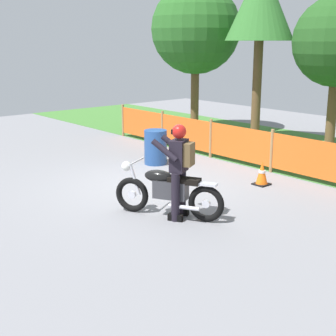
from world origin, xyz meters
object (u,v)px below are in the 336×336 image
object	(u,v)px
motorcycle_lead	(167,191)
rider_lead	(179,166)
traffic_cone	(262,173)
spare_drum	(156,147)

from	to	relation	value
motorcycle_lead	rider_lead	size ratio (longest dim) A/B	1.12
motorcycle_lead	traffic_cone	bearing A→B (deg)	-114.64
rider_lead	spare_drum	world-z (taller)	rider_lead
rider_lead	traffic_cone	size ratio (longest dim) A/B	3.19
traffic_cone	rider_lead	bearing A→B (deg)	-82.39
rider_lead	traffic_cone	bearing A→B (deg)	-110.44
motorcycle_lead	spare_drum	world-z (taller)	motorcycle_lead
motorcycle_lead	rider_lead	xyz separation A→B (m)	(0.20, 0.11, 0.47)
rider_lead	spare_drum	bearing A→B (deg)	-61.08
motorcycle_lead	spare_drum	size ratio (longest dim) A/B	2.14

